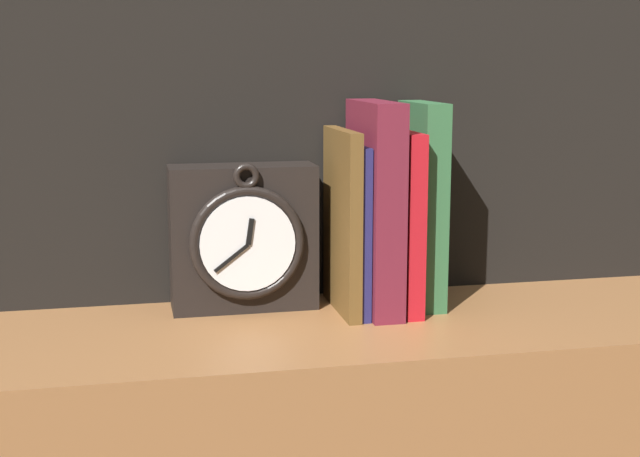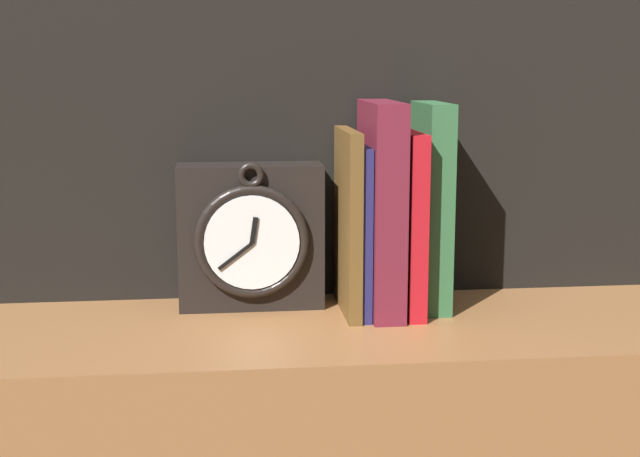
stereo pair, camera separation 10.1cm
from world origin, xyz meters
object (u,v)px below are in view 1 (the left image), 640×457
(book_slot3_red, at_px, (400,220))
(book_slot2_maroon, at_px, (375,207))
(book_slot4_green, at_px, (422,204))
(book_slot0_brown, at_px, (342,221))
(book_slot1_navy, at_px, (353,227))
(clock, at_px, (244,238))

(book_slot3_red, bearing_deg, book_slot2_maroon, -175.16)
(book_slot3_red, relative_size, book_slot4_green, 0.87)
(book_slot2_maroon, xyz_separation_m, book_slot4_green, (0.07, 0.01, -0.00))
(book_slot0_brown, bearing_deg, book_slot1_navy, 7.65)
(book_slot0_brown, height_order, book_slot2_maroon, book_slot2_maroon)
(book_slot2_maroon, bearing_deg, book_slot3_red, 4.84)
(book_slot1_navy, bearing_deg, book_slot4_green, 5.83)
(book_slot3_red, bearing_deg, clock, 170.41)
(book_slot3_red, distance_m, book_slot4_green, 0.04)
(book_slot2_maroon, relative_size, book_slot4_green, 1.01)
(book_slot0_brown, relative_size, book_slot2_maroon, 0.87)
(book_slot0_brown, distance_m, book_slot4_green, 0.11)
(clock, relative_size, book_slot1_navy, 0.90)
(book_slot0_brown, bearing_deg, book_slot2_maroon, -4.84)
(book_slot0_brown, bearing_deg, book_slot3_red, -0.43)
(book_slot2_maroon, bearing_deg, book_slot0_brown, 175.16)
(clock, height_order, book_slot4_green, book_slot4_green)
(book_slot2_maroon, bearing_deg, book_slot4_green, 12.59)
(book_slot4_green, bearing_deg, book_slot3_red, -159.75)
(book_slot1_navy, relative_size, book_slot2_maroon, 0.80)
(book_slot0_brown, height_order, book_slot4_green, book_slot4_green)
(book_slot0_brown, distance_m, book_slot2_maroon, 0.04)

